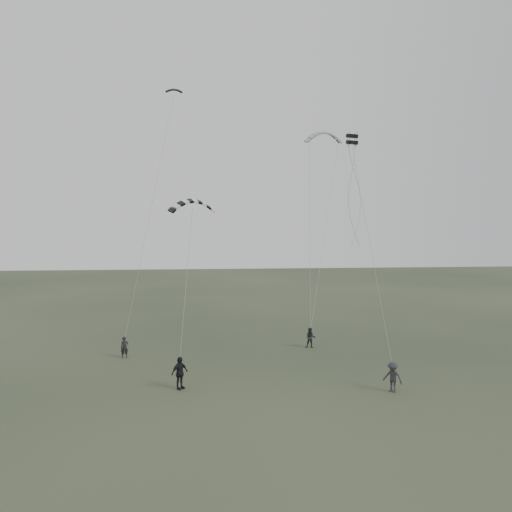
{
  "coord_description": "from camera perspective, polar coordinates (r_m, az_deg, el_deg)",
  "views": [
    {
      "loc": [
        -1.86,
        -30.8,
        10.01
      ],
      "look_at": [
        1.23,
        5.08,
        7.36
      ],
      "focal_mm": 35.0,
      "sensor_mm": 36.0,
      "label": 1
    }
  ],
  "objects": [
    {
      "name": "flyer_center",
      "position": [
        30.52,
        -8.72,
        -13.07
      ],
      "size": [
        1.16,
        1.1,
        1.93
      ],
      "primitive_type": "imported",
      "rotation": [
        0.0,
        0.0,
        0.72
      ],
      "color": "black",
      "rests_on": "ground"
    },
    {
      "name": "flyer_left",
      "position": [
        37.85,
        -14.79,
        -10.06
      ],
      "size": [
        0.64,
        0.5,
        1.54
      ],
      "primitive_type": "imported",
      "rotation": [
        0.0,
        0.0,
        0.27
      ],
      "color": "black",
      "rests_on": "ground"
    },
    {
      "name": "ground",
      "position": [
        32.44,
        -1.44,
        -13.76
      ],
      "size": [
        140.0,
        140.0,
        0.0
      ],
      "primitive_type": "plane",
      "color": "#293623",
      "rests_on": "ground"
    },
    {
      "name": "kite_box",
      "position": [
        36.11,
        10.92,
        12.97
      ],
      "size": [
        0.86,
        0.9,
        0.78
      ],
      "primitive_type": null,
      "rotation": [
        0.15,
        0.0,
        0.49
      ],
      "color": "black",
      "rests_on": "flyer_far"
    },
    {
      "name": "flyer_far",
      "position": [
        30.8,
        15.35,
        -13.19
      ],
      "size": [
        1.28,
        1.25,
        1.76
      ],
      "primitive_type": "imported",
      "rotation": [
        0.0,
        0.0,
        -0.74
      ],
      "color": "#2B2B30",
      "rests_on": "ground"
    },
    {
      "name": "kite_pale_large",
      "position": [
        47.46,
        7.77,
        13.8
      ],
      "size": [
        3.59,
        1.61,
        1.63
      ],
      "primitive_type": null,
      "rotation": [
        0.31,
        0.0,
        0.12
      ],
      "color": "#A9ABAE",
      "rests_on": "flyer_right"
    },
    {
      "name": "flyer_right",
      "position": [
        39.62,
        6.25,
        -9.27
      ],
      "size": [
        0.88,
        0.76,
        1.58
      ],
      "primitive_type": "imported",
      "rotation": [
        0.0,
        0.0,
        -0.23
      ],
      "color": "#242428",
      "rests_on": "ground"
    },
    {
      "name": "kite_dark_small",
      "position": [
        43.66,
        -9.36,
        18.24
      ],
      "size": [
        1.4,
        0.64,
        0.6
      ],
      "primitive_type": null,
      "rotation": [
        0.42,
        0.0,
        0.06
      ],
      "color": "black",
      "rests_on": "flyer_left"
    },
    {
      "name": "kite_striped",
      "position": [
        34.31,
        -7.28,
        6.27
      ],
      "size": [
        3.33,
        2.02,
        1.39
      ],
      "primitive_type": null,
      "rotation": [
        0.26,
        0.0,
        0.32
      ],
      "color": "black",
      "rests_on": "flyer_center"
    }
  ]
}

